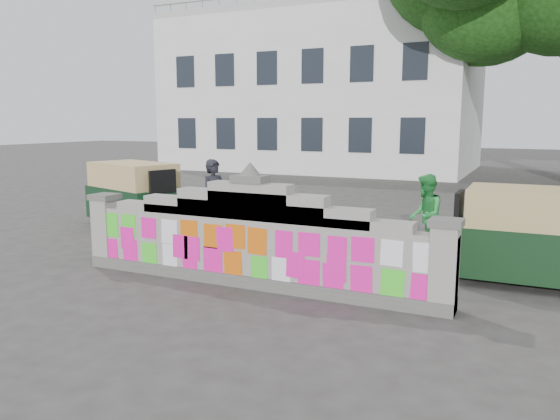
# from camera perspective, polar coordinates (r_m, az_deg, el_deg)

# --- Properties ---
(ground) EXTENTS (100.00, 100.00, 0.00)m
(ground) POSITION_cam_1_polar(r_m,az_deg,el_deg) (8.97, -3.03, -7.87)
(ground) COLOR #383533
(ground) RESTS_ON ground
(parapet_wall) EXTENTS (6.48, 0.44, 2.01)m
(parapet_wall) POSITION_cam_1_polar(r_m,az_deg,el_deg) (8.78, -3.09, -3.20)
(parapet_wall) COLOR #4C4C49
(parapet_wall) RESTS_ON ground
(building) EXTENTS (16.00, 10.00, 8.90)m
(building) POSITION_cam_1_polar(r_m,az_deg,el_deg) (31.57, 4.78, 11.75)
(building) COLOR silver
(building) RESTS_ON ground
(cyclist_bike) EXTENTS (1.94, 1.20, 0.96)m
(cyclist_bike) POSITION_cam_1_polar(r_m,az_deg,el_deg) (11.28, -6.79, -1.83)
(cyclist_bike) COLOR black
(cyclist_bike) RESTS_ON ground
(cyclist_rider) EXTENTS (0.56, 0.69, 1.63)m
(cyclist_rider) POSITION_cam_1_polar(r_m,az_deg,el_deg) (11.22, -6.82, -0.15)
(cyclist_rider) COLOR black
(cyclist_rider) RESTS_ON ground
(pedestrian) EXTENTS (0.73, 0.88, 1.63)m
(pedestrian) POSITION_cam_1_polar(r_m,az_deg,el_deg) (11.00, 14.94, -0.59)
(pedestrian) COLOR green
(pedestrian) RESTS_ON ground
(rickshaw_left) EXTENTS (2.98, 2.04, 1.60)m
(rickshaw_left) POSITION_cam_1_polar(r_m,az_deg,el_deg) (14.35, -14.89, 1.72)
(rickshaw_left) COLOR black
(rickshaw_left) RESTS_ON ground
(rickshaw_right) EXTENTS (2.84, 1.34, 1.57)m
(rickshaw_right) POSITION_cam_1_polar(r_m,az_deg,el_deg) (9.75, 25.06, -2.42)
(rickshaw_right) COLOR black
(rickshaw_right) RESTS_ON ground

